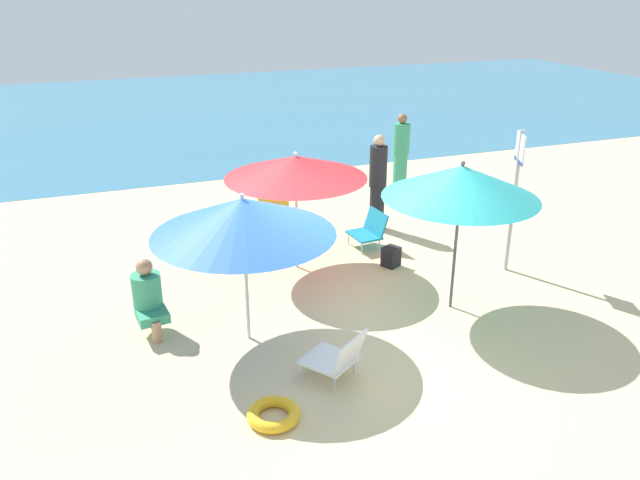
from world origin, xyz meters
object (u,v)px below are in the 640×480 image
umbrella_blue (243,216)px  person_a (148,295)px  umbrella_teal (461,182)px  swim_ring (274,414)px  beach_bag (391,257)px  umbrella_red (296,167)px  beach_chair_c (338,357)px  beach_chair_a (370,229)px  beach_chair_b (273,216)px  person_b (378,182)px  warning_sign (516,183)px  person_c (401,157)px

umbrella_blue → person_a: umbrella_blue is taller
umbrella_teal → person_a: umbrella_teal is taller
swim_ring → beach_bag: size_ratio=1.75×
umbrella_blue → umbrella_red: umbrella_blue is taller
umbrella_blue → umbrella_red: bearing=55.4°
beach_chair_c → beach_bag: 3.06m
beach_chair_a → swim_ring: size_ratio=1.13×
beach_bag → beach_chair_a: bearing=90.0°
beach_chair_b → person_b: person_b is taller
person_a → warning_sign: 5.27m
warning_sign → beach_bag: 2.10m
umbrella_blue → warning_sign: size_ratio=1.00×
umbrella_red → person_a: size_ratio=2.16×
person_c → beach_bag: size_ratio=5.56×
warning_sign → beach_bag: warning_sign is taller
swim_ring → beach_bag: beach_bag is taller
person_a → swim_ring: person_a is taller
beach_bag → person_a: bearing=-169.3°
beach_chair_b → person_c: 3.04m
beach_chair_b → person_b: (1.78, -0.32, 0.51)m
umbrella_blue → person_c: bearing=44.8°
warning_sign → swim_ring: size_ratio=3.97×
umbrella_blue → beach_bag: size_ratio=6.95×
umbrella_red → beach_chair_b: umbrella_red is taller
umbrella_teal → person_c: umbrella_teal is taller
beach_chair_b → swim_ring: beach_chair_b is taller
beach_chair_b → person_a: size_ratio=0.75×
umbrella_blue → umbrella_teal: bearing=-3.4°
beach_chair_a → person_c: bearing=-133.7°
person_c → warning_sign: bearing=152.5°
umbrella_red → beach_chair_c: size_ratio=2.64×
beach_chair_a → beach_chair_b: (-1.32, 1.04, 0.02)m
swim_ring → warning_sign: bearing=26.8°
beach_chair_b → person_a: (-2.31, -2.52, 0.16)m
person_c → umbrella_blue: bearing=106.7°
umbrella_blue → swim_ring: umbrella_blue is taller
swim_ring → beach_chair_c: bearing=26.5°
umbrella_red → beach_chair_a: 1.88m
beach_chair_a → person_c: person_c is taller
swim_ring → person_b: bearing=54.2°
umbrella_blue → person_c: 5.77m
umbrella_red → swim_ring: size_ratio=3.85×
umbrella_blue → beach_chair_a: 3.52m
person_b → person_c: (1.07, 1.24, 0.02)m
beach_chair_b → swim_ring: 4.90m
beach_bag → person_c: bearing=61.1°
beach_chair_a → person_a: 3.92m
swim_ring → umbrella_teal: bearing=26.4°
beach_chair_a → umbrella_red: bearing=8.6°
person_b → beach_chair_a: bearing=-29.1°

